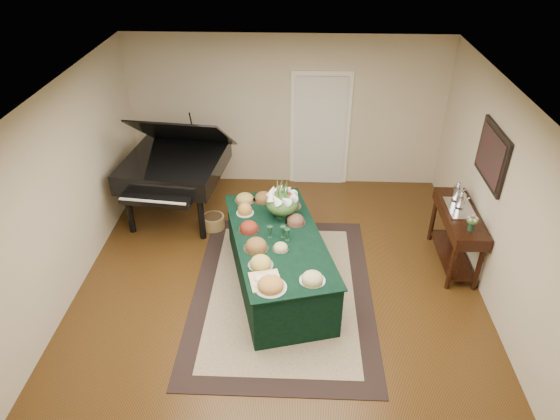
{
  "coord_description": "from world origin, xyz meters",
  "views": [
    {
      "loc": [
        0.23,
        -5.26,
        4.62
      ],
      "look_at": [
        0.0,
        0.3,
        1.05
      ],
      "focal_mm": 32.0,
      "sensor_mm": 36.0,
      "label": 1
    }
  ],
  "objects_px": {
    "buffet_table": "(278,260)",
    "grand_piano": "(175,165)",
    "floral_centerpiece": "(282,200)",
    "mahogany_sideboard": "(458,224)"
  },
  "relations": [
    {
      "from": "buffet_table",
      "to": "grand_piano",
      "type": "distance_m",
      "value": 2.49
    },
    {
      "from": "floral_centerpiece",
      "to": "mahogany_sideboard",
      "type": "bearing_deg",
      "value": 1.97
    },
    {
      "from": "mahogany_sideboard",
      "to": "grand_piano",
      "type": "bearing_deg",
      "value": 164.93
    },
    {
      "from": "buffet_table",
      "to": "floral_centerpiece",
      "type": "height_order",
      "value": "floral_centerpiece"
    },
    {
      "from": "floral_centerpiece",
      "to": "grand_piano",
      "type": "bearing_deg",
      "value": 145.2
    },
    {
      "from": "buffet_table",
      "to": "grand_piano",
      "type": "height_order",
      "value": "grand_piano"
    },
    {
      "from": "floral_centerpiece",
      "to": "grand_piano",
      "type": "distance_m",
      "value": 2.15
    },
    {
      "from": "floral_centerpiece",
      "to": "grand_piano",
      "type": "xyz_separation_m",
      "value": [
        -1.76,
        1.23,
        -0.14
      ]
    },
    {
      "from": "buffet_table",
      "to": "floral_centerpiece",
      "type": "bearing_deg",
      "value": 85.58
    },
    {
      "from": "buffet_table",
      "to": "floral_centerpiece",
      "type": "distance_m",
      "value": 0.82
    }
  ]
}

